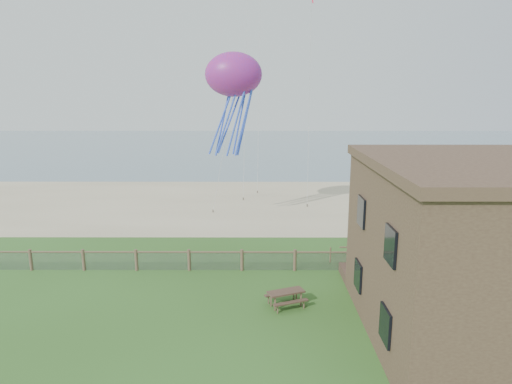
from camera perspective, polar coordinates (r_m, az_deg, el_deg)
ground at (r=20.93m, az=-2.31°, el=-16.00°), size 160.00×160.00×0.00m
sand_beach at (r=41.60m, az=-1.03°, el=-1.40°), size 72.00×20.00×0.02m
ocean at (r=84.97m, az=-0.43°, el=5.73°), size 160.00×68.00×0.02m
chainlink_fence at (r=26.15m, az=-1.76°, el=-8.66°), size 36.20×0.20×1.25m
motel_deck at (r=28.08m, az=26.11°, el=-9.12°), size 15.00×2.00×0.50m
picnic_table at (r=22.22m, az=3.76°, el=-13.18°), size 2.09×1.86×0.73m
octopus_kite at (r=34.18m, az=-2.80°, el=11.06°), size 4.44×3.66×7.93m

